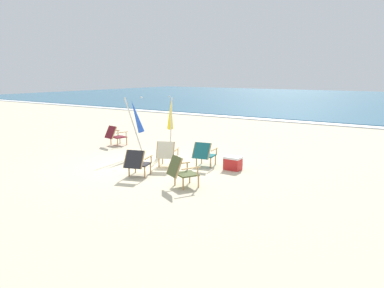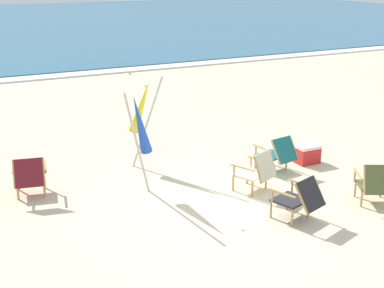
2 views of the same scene
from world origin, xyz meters
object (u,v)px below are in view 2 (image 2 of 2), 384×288
Objects in this scene: beach_chair_back_left at (277,153)px; beach_chair_front_right at (376,183)px; beach_chair_mid_center at (30,176)px; cooler_box at (307,154)px; beach_chair_front_left at (257,170)px; beach_chair_far_center at (299,198)px; umbrella_furled_yellow at (142,107)px; umbrella_furled_blue at (140,125)px.

beach_chair_front_right is at bearing -73.25° from beach_chair_back_left.
cooler_box is (5.66, -0.78, -0.22)m from beach_chair_mid_center.
beach_chair_far_center is at bearing -90.73° from beach_chair_front_left.
beach_chair_far_center is at bearing -67.43° from umbrella_furled_yellow.
beach_chair_mid_center is (-5.38, 3.03, -0.01)m from beach_chair_front_right.
beach_chair_front_right reaches higher than cooler_box.
beach_chair_back_left is 1.03× the size of beach_chair_mid_center.
beach_chair_front_left is 1.32m from beach_chair_far_center.
beach_chair_back_left is 0.42× the size of umbrella_furled_blue.
umbrella_furled_blue reaches higher than cooler_box.
beach_chair_far_center is 0.45× the size of umbrella_furled_blue.
beach_chair_back_left is at bearing -3.34° from umbrella_furled_blue.
beach_chair_front_left is (-0.92, -0.67, 0.01)m from beach_chair_back_left.
cooler_box is at bearing 0.03° from umbrella_furled_blue.
umbrella_furled_blue is (1.87, -0.78, 0.91)m from beach_chair_mid_center.
beach_chair_front_right is 1.05× the size of beach_chair_mid_center.
beach_chair_mid_center is at bearing 157.18° from beach_chair_front_left.
beach_chair_back_left is 2.19m from beach_chair_far_center.
beach_chair_front_right is 0.44× the size of umbrella_furled_yellow.
beach_chair_back_left is at bearing -11.26° from beach_chair_mid_center.
umbrella_furled_blue is 1.39m from umbrella_furled_yellow.
beach_chair_front_right is at bearing -3.77° from beach_chair_far_center.
beach_chair_front_left is 1.01× the size of beach_chair_mid_center.
beach_chair_front_right is 2.18m from beach_chair_back_left.
beach_chair_back_left is 0.43× the size of umbrella_furled_yellow.
beach_chair_front_left is 4.16m from beach_chair_mid_center.
beach_chair_back_left is at bearing 64.68° from beach_chair_far_center.
beach_chair_mid_center is at bearing 168.74° from beach_chair_back_left.
beach_chair_mid_center is 0.91× the size of beach_chair_far_center.
cooler_box is (3.79, 0.00, -1.14)m from umbrella_furled_blue.
beach_chair_front_right is 4.72m from umbrella_furled_yellow.
beach_chair_far_center is at bearing 176.23° from beach_chair_front_right.
beach_chair_back_left is at bearing 106.75° from beach_chair_front_right.
umbrella_furled_yellow reaches higher than beach_chair_front_right.
beach_chair_front_left reaches higher than beach_chair_back_left.
beach_chair_front_right is at bearing -49.76° from umbrella_furled_yellow.
cooler_box is at bearing -7.80° from beach_chair_mid_center.
umbrella_furled_yellow reaches higher than beach_chair_back_left.
beach_chair_front_right is at bearing -42.49° from beach_chair_front_left.
beach_chair_far_center is 2.84m from cooler_box.
umbrella_furled_blue is at bearing 132.18° from beach_chair_far_center.
umbrella_furled_yellow is 4.11× the size of cooler_box.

